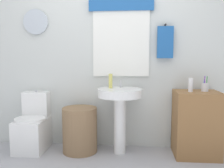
{
  "coord_description": "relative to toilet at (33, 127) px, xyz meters",
  "views": [
    {
      "loc": [
        0.32,
        -2.1,
        1.2
      ],
      "look_at": [
        0.08,
        0.8,
        0.88
      ],
      "focal_mm": 38.89,
      "sensor_mm": 36.0,
      "label": 1
    }
  ],
  "objects": [
    {
      "name": "laundry_hamper",
      "position": [
        0.62,
        -0.03,
        -0.01
      ],
      "size": [
        0.44,
        0.44,
        0.57
      ],
      "primitive_type": "cylinder",
      "color": "#846647",
      "rests_on": "ground_plane"
    },
    {
      "name": "back_wall",
      "position": [
        0.96,
        0.27,
        1.01
      ],
      "size": [
        4.4,
        0.18,
        2.6
      ],
      "color": "silver",
      "rests_on": "ground_plane"
    },
    {
      "name": "pedestal_sink",
      "position": [
        1.13,
        -0.03,
        0.33
      ],
      "size": [
        0.55,
        0.55,
        0.82
      ],
      "color": "white",
      "rests_on": "ground_plane"
    },
    {
      "name": "lotion_bottle",
      "position": [
        1.97,
        -0.07,
        0.58
      ],
      "size": [
        0.05,
        0.05,
        0.16
      ],
      "primitive_type": "cylinder",
      "color": "white",
      "rests_on": "wooden_cabinet"
    },
    {
      "name": "toothbrush_cup",
      "position": [
        2.15,
        -0.01,
        0.56
      ],
      "size": [
        0.08,
        0.08,
        0.19
      ],
      "color": "silver",
      "rests_on": "wooden_cabinet"
    },
    {
      "name": "faucet",
      "position": [
        1.13,
        0.09,
        0.58
      ],
      "size": [
        0.03,
        0.03,
        0.1
      ],
      "primitive_type": "cylinder",
      "color": "silver",
      "rests_on": "pedestal_sink"
    },
    {
      "name": "wooden_cabinet",
      "position": [
        2.06,
        -0.03,
        0.11
      ],
      "size": [
        0.52,
        0.44,
        0.79
      ],
      "primitive_type": "cube",
      "color": "olive",
      "rests_on": "ground_plane"
    },
    {
      "name": "toilet",
      "position": [
        0.0,
        0.0,
        0.0
      ],
      "size": [
        0.38,
        0.51,
        0.76
      ],
      "color": "white",
      "rests_on": "ground_plane"
    },
    {
      "name": "soap_bottle",
      "position": [
        1.01,
        0.02,
        0.62
      ],
      "size": [
        0.05,
        0.05,
        0.18
      ],
      "primitive_type": "cylinder",
      "color": "#DBD166",
      "rests_on": "pedestal_sink"
    }
  ]
}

